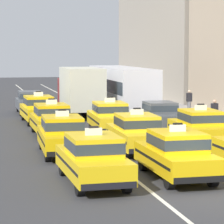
{
  "coord_description": "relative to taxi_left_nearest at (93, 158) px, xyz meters",
  "views": [
    {
      "loc": [
        -7.01,
        -17.18,
        4.47
      ],
      "look_at": [
        -0.11,
        12.29,
        1.3
      ],
      "focal_mm": 95.89,
      "sensor_mm": 36.0,
      "label": 1
    }
  ],
  "objects": [
    {
      "name": "taxi_left_fourth",
      "position": [
        0.05,
        17.17,
        0.0
      ],
      "size": [
        1.93,
        4.6,
        1.96
      ],
      "color": "black",
      "rests_on": "ground"
    },
    {
      "name": "taxi_left_second",
      "position": [
        -0.18,
        5.78,
        0.0
      ],
      "size": [
        1.97,
        4.62,
        1.96
      ],
      "color": "black",
      "rests_on": "ground"
    },
    {
      "name": "bus_right_fourth",
      "position": [
        6.42,
        21.69,
        0.94
      ],
      "size": [
        2.58,
        11.21,
        3.22
      ],
      "color": "black",
      "rests_on": "ground"
    },
    {
      "name": "taxi_left_nearest",
      "position": [
        0.0,
        0.0,
        0.0
      ],
      "size": [
        1.9,
        4.59,
        1.96
      ],
      "color": "black",
      "rests_on": "ground"
    },
    {
      "name": "sidewalk_curb",
      "position": [
        10.36,
        12.97,
        -0.8
      ],
      "size": [
        4.0,
        90.0,
        0.15
      ],
      "primitive_type": "cube",
      "color": "#9E9993",
      "rests_on": "ground"
    },
    {
      "name": "lane_stripe_center_right",
      "position": [
        4.76,
        17.97,
        -0.87
      ],
      "size": [
        0.14,
        80.0,
        0.01
      ],
      "primitive_type": "cube",
      "color": "silver",
      "rests_on": "ground"
    },
    {
      "name": "taxi_center_nearest",
      "position": [
        2.99,
        0.2,
        0.0
      ],
      "size": [
        1.83,
        4.56,
        1.96
      ],
      "color": "black",
      "rests_on": "ground"
    },
    {
      "name": "pedestrian_mid_block",
      "position": [
        10.57,
        19.19,
        0.07
      ],
      "size": [
        0.36,
        0.24,
        1.58
      ],
      "color": "slate",
      "rests_on": "sidewalk_curb"
    },
    {
      "name": "ground_plane",
      "position": [
        3.16,
        -2.03,
        -0.88
      ],
      "size": [
        160.0,
        160.0,
        0.0
      ],
      "primitive_type": "plane",
      "color": "#353538"
    },
    {
      "name": "taxi_right_fifth",
      "position": [
        6.19,
        31.31,
        0.0
      ],
      "size": [
        1.84,
        4.57,
        1.96
      ],
      "color": "black",
      "rests_on": "ground"
    },
    {
      "name": "taxi_center_second",
      "position": [
        3.08,
        5.71,
        0.0
      ],
      "size": [
        1.93,
        4.6,
        1.96
      ],
      "color": "black",
      "rests_on": "ground"
    },
    {
      "name": "pedestrian_far_corner",
      "position": [
        9.0,
        11.09,
        0.09
      ],
      "size": [
        0.36,
        0.24,
        1.61
      ],
      "color": "slate",
      "rests_on": "sidewalk_curb"
    },
    {
      "name": "sedan_left_fifth",
      "position": [
        0.06,
        22.67,
        -0.03
      ],
      "size": [
        1.78,
        4.31,
        1.58
      ],
      "color": "black",
      "rests_on": "ground"
    },
    {
      "name": "box_truck_center_fourth",
      "position": [
        3.19,
        20.38,
        0.9
      ],
      "size": [
        2.38,
        6.99,
        3.27
      ],
      "color": "black",
      "rests_on": "ground"
    },
    {
      "name": "sedan_right_third",
      "position": [
        6.28,
        12.38,
        -0.03
      ],
      "size": [
        1.88,
        4.35,
        1.58
      ],
      "color": "black",
      "rests_on": "ground"
    },
    {
      "name": "taxi_center_third",
      "position": [
        3.31,
        11.96,
        0.0
      ],
      "size": [
        2.0,
        4.63,
        1.96
      ],
      "color": "black",
      "rests_on": "ground"
    },
    {
      "name": "taxi_right_second",
      "position": [
        6.5,
        6.92,
        0.0
      ],
      "size": [
        1.96,
        4.62,
        1.96
      ],
      "color": "black",
      "rests_on": "ground"
    },
    {
      "name": "taxi_left_third",
      "position": [
        0.11,
        11.49,
        0.0
      ],
      "size": [
        1.86,
        4.58,
        1.96
      ],
      "color": "black",
      "rests_on": "ground"
    },
    {
      "name": "lane_stripe_left_center",
      "position": [
        1.56,
        17.97,
        -0.87
      ],
      "size": [
        0.14,
        80.0,
        0.01
      ],
      "primitive_type": "cube",
      "color": "silver",
      "rests_on": "ground"
    }
  ]
}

